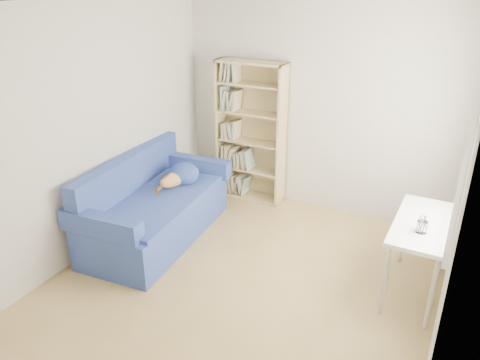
# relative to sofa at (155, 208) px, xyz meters

# --- Properties ---
(ground) EXTENTS (4.00, 4.00, 0.00)m
(ground) POSITION_rel_sofa_xyz_m (1.33, -0.42, -0.35)
(ground) COLOR #A7864B
(ground) RESTS_ON ground
(room_shell) EXTENTS (3.54, 4.04, 2.62)m
(room_shell) POSITION_rel_sofa_xyz_m (1.43, -0.38, 1.28)
(room_shell) COLOR silver
(room_shell) RESTS_ON ground
(sofa) EXTENTS (1.06, 1.97, 0.94)m
(sofa) POSITION_rel_sofa_xyz_m (0.00, 0.00, 0.00)
(sofa) COLOR navy
(sofa) RESTS_ON ground
(bookshelf) EXTENTS (0.91, 0.28, 1.82)m
(bookshelf) POSITION_rel_sofa_xyz_m (0.51, 1.43, 0.49)
(bookshelf) COLOR tan
(bookshelf) RESTS_ON ground
(desk) EXTENTS (0.48, 1.06, 0.75)m
(desk) POSITION_rel_sofa_xyz_m (2.81, 0.29, 0.31)
(desk) COLOR white
(desk) RESTS_ON ground
(pen_cup) EXTENTS (0.09, 0.09, 0.18)m
(pen_cup) POSITION_rel_sofa_xyz_m (2.82, 0.09, 0.46)
(pen_cup) COLOR white
(pen_cup) RESTS_ON desk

